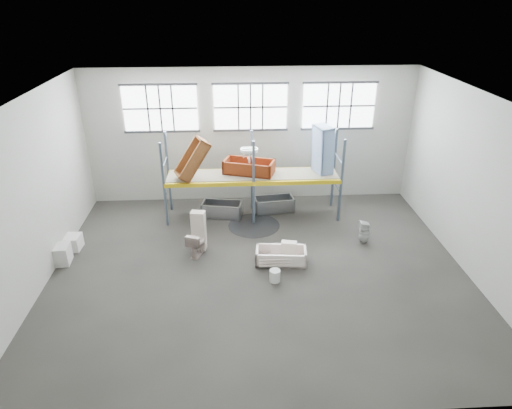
{
  "coord_description": "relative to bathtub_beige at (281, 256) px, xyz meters",
  "views": [
    {
      "loc": [
        -0.71,
        -10.86,
        7.49
      ],
      "look_at": [
        0.0,
        1.5,
        1.4
      ],
      "focal_mm": 31.22,
      "sensor_mm": 36.0,
      "label": 1
    }
  ],
  "objects": [
    {
      "name": "window_right",
      "position": [
        2.51,
        4.58,
        3.38
      ],
      "size": [
        2.6,
        0.04,
        1.6
      ],
      "primitive_type": "cube",
      "color": "white",
      "rests_on": "wall_back"
    },
    {
      "name": "ceiling",
      "position": [
        -0.69,
        -0.36,
        4.83
      ],
      "size": [
        12.0,
        10.0,
        0.1
      ],
      "primitive_type": "cube",
      "color": "silver",
      "rests_on": "ground"
    },
    {
      "name": "cistern_spare",
      "position": [
        0.28,
        0.33,
        0.06
      ],
      "size": [
        0.5,
        0.31,
        0.44
      ],
      "primitive_type": "cube",
      "rotation": [
        0.0,
        0.0,
        -0.22
      ],
      "color": "beige",
      "rests_on": "bathtub_beige"
    },
    {
      "name": "steel_tub_right",
      "position": [
        0.11,
        3.44,
        0.04
      ],
      "size": [
        1.5,
        0.84,
        0.52
      ],
      "primitive_type": null,
      "rotation": [
        0.0,
        0.0,
        0.13
      ],
      "color": "#A6A8AE",
      "rests_on": "floor"
    },
    {
      "name": "sink_in_tub",
      "position": [
        -0.42,
        0.38,
        -0.06
      ],
      "size": [
        0.5,
        0.5,
        0.14
      ],
      "primitive_type": "imported",
      "rotation": [
        0.0,
        0.0,
        0.32
      ],
      "color": "beige",
      "rests_on": "bathtub_beige"
    },
    {
      "name": "rack_upright_ma",
      "position": [
        -0.69,
        2.54,
        1.28
      ],
      "size": [
        0.08,
        0.08,
        3.0
      ],
      "primitive_type": "cube",
      "color": "slate",
      "rests_on": "floor"
    },
    {
      "name": "wall_front",
      "position": [
        -0.69,
        -5.41,
        2.28
      ],
      "size": [
        12.0,
        0.1,
        5.0
      ],
      "primitive_type": "cube",
      "color": "#ADAB9F",
      "rests_on": "ground"
    },
    {
      "name": "window_mid",
      "position": [
        -0.69,
        4.58,
        3.38
      ],
      "size": [
        2.6,
        0.04,
        1.6
      ],
      "primitive_type": "cube",
      "color": "white",
      "rests_on": "wall_back"
    },
    {
      "name": "rack_upright_mb",
      "position": [
        -0.69,
        3.74,
        1.28
      ],
      "size": [
        0.08,
        0.08,
        3.0
      ],
      "primitive_type": "cube",
      "color": "slate",
      "rests_on": "floor"
    },
    {
      "name": "wall_right",
      "position": [
        5.36,
        -0.36,
        2.28
      ],
      "size": [
        0.1,
        10.0,
        5.0
      ],
      "primitive_type": "cube",
      "color": "#BAB7AC",
      "rests_on": "ground"
    },
    {
      "name": "sink_on_shelf",
      "position": [
        -0.81,
        3.02,
        1.87
      ],
      "size": [
        0.67,
        0.55,
        0.54
      ],
      "primitive_type": "imported",
      "rotation": [
        0.0,
        0.0,
        0.16
      ],
      "color": "white",
      "rests_on": "rust_tub_flat"
    },
    {
      "name": "window_left",
      "position": [
        -3.89,
        4.58,
        3.38
      ],
      "size": [
        2.6,
        0.04,
        1.6
      ],
      "primitive_type": "cube",
      "color": "white",
      "rests_on": "wall_back"
    },
    {
      "name": "wet_patch",
      "position": [
        -0.69,
        2.34,
        -0.22
      ],
      "size": [
        1.8,
        1.8,
        0.0
      ],
      "primitive_type": "cylinder",
      "color": "black",
      "rests_on": "floor"
    },
    {
      "name": "bucket",
      "position": [
        -0.27,
        -0.94,
        -0.04
      ],
      "size": [
        0.37,
        0.37,
        0.36
      ],
      "primitive_type": "cylinder",
      "rotation": [
        0.0,
        0.0,
        -0.25
      ],
      "color": "silver",
      "rests_on": "floor"
    },
    {
      "name": "rack_upright_lb",
      "position": [
        -3.69,
        3.74,
        1.28
      ],
      "size": [
        0.08,
        0.08,
        3.0
      ],
      "primitive_type": "cube",
      "color": "slate",
      "rests_on": "floor"
    },
    {
      "name": "toilet_white",
      "position": [
        2.8,
        0.98,
        0.16
      ],
      "size": [
        0.36,
        0.36,
        0.77
      ],
      "primitive_type": "imported",
      "rotation": [
        0.0,
        0.0,
        -1.55
      ],
      "color": "silver",
      "rests_on": "floor"
    },
    {
      "name": "rack_upright_rb",
      "position": [
        2.31,
        3.74,
        1.28
      ],
      "size": [
        0.08,
        0.08,
        3.0
      ],
      "primitive_type": "cube",
      "color": "slate",
      "rests_on": "floor"
    },
    {
      "name": "floor",
      "position": [
        -0.69,
        -0.36,
        -0.27
      ],
      "size": [
        12.0,
        10.0,
        0.1
      ],
      "primitive_type": "cube",
      "color": "#49443F",
      "rests_on": "ground"
    },
    {
      "name": "cistern_tall",
      "position": [
        -2.48,
        0.91,
        0.43
      ],
      "size": [
        0.47,
        0.35,
        1.31
      ],
      "primitive_type": "cube",
      "rotation": [
        0.0,
        0.0,
        -0.19
      ],
      "color": "beige",
      "rests_on": "floor"
    },
    {
      "name": "carton_near",
      "position": [
        -6.66,
        0.35,
        0.07
      ],
      "size": [
        0.72,
        0.63,
        0.58
      ],
      "primitive_type": "cube",
      "rotation": [
        0.0,
        0.0,
        0.08
      ],
      "color": "silver",
      "rests_on": "floor"
    },
    {
      "name": "steel_tub_left",
      "position": [
        -1.8,
        3.14,
        0.04
      ],
      "size": [
        1.5,
        0.89,
        0.52
      ],
      "primitive_type": null,
      "rotation": [
        0.0,
        0.0,
        -0.17
      ],
      "color": "#B3B5BC",
      "rests_on": "floor"
    },
    {
      "name": "rack_beam_front",
      "position": [
        -0.69,
        2.54,
        1.28
      ],
      "size": [
        6.0,
        0.1,
        0.14
      ],
      "primitive_type": "cube",
      "color": "yellow",
      "rests_on": "floor"
    },
    {
      "name": "rack_beam_back",
      "position": [
        -0.69,
        3.74,
        1.28
      ],
      "size": [
        6.0,
        0.1,
        0.14
      ],
      "primitive_type": "cube",
      "color": "yellow",
      "rests_on": "floor"
    },
    {
      "name": "wall_left",
      "position": [
        -6.74,
        -0.36,
        2.28
      ],
      "size": [
        0.1,
        10.0,
        5.0
      ],
      "primitive_type": "cube",
      "color": "#A2A096",
      "rests_on": "ground"
    },
    {
      "name": "toilet_beige",
      "position": [
        -2.54,
        0.6,
        0.18
      ],
      "size": [
        0.69,
        0.89,
        0.8
      ],
      "primitive_type": "imported",
      "rotation": [
        0.0,
        0.0,
        2.8
      ],
      "color": "beige",
      "rests_on": "floor"
    },
    {
      "name": "bathtub_beige",
      "position": [
        0.0,
        0.0,
        0.0
      ],
      "size": [
        1.57,
        0.85,
        0.44
      ],
      "primitive_type": null,
      "rotation": [
        0.0,
        0.0,
        -0.1
      ],
      "color": "white",
      "rests_on": "floor"
    },
    {
      "name": "rack_upright_la",
      "position": [
        -3.69,
        2.54,
        1.28
      ],
      "size": [
        0.08,
        0.08,
        3.0
      ],
      "primitive_type": "cube",
      "color": "slate",
      "rests_on": "floor"
    },
    {
      "name": "carton_far",
      "position": [
        -6.51,
        1.14,
        0.01
      ],
      "size": [
        0.58,
        0.58,
        0.46
      ],
      "primitive_type": "cube",
      "rotation": [
        0.0,
        0.0,
        -0.05
      ],
      "color": "white",
      "rests_on": "floor"
    },
    {
      "name": "rust_tub_tilted",
      "position": [
        -2.72,
        2.89,
        2.07
      ],
      "size": [
        1.36,
        1.06,
        1.46
      ],
      "primitive_type": null,
      "rotation": [
        0.0,
        -0.96,
        0.34
      ],
      "color": "brown",
      "rests_on": "shelf_deck"
    },
    {
      "name": "wall_back",
      "position": [
        -0.69,
        4.69,
        2.28
      ],
      "size": [
        12.0,
        0.1,
        5.0
      ],
      "primitive_type": "cube",
      "color": "beige",
      "rests_on": "ground"
    },
    {
      "name": "rust_tub_flat",
      "position": [
        -0.81,
        3.26,
        1.6
      ],
      "size": [
        1.89,
        1.31,
        0.49
      ],
      "primitive_type": null,
      "rotation": [
        0.0,
        0.0,
        -0.32
      ],
      "color": "#9A2E0D",
      "rests_on": "shelf_deck"
    },
    {
      "name": "shelf_deck",
      "position": [
        -0.69,
        3.14,
        1.36
      ],
      "size": [
        5.9,
        1.1,
        0.03
      ],
      "primitive_type": "cube",
      "color": "gray",
      "rests_on": "floor"
    },
    {
      "name": "blue_tub_upright",
      "position": [
        1.75,
        3.24,
        2.17
      ],
      "size": [
        0.75,
        0.92,
        1.71
      ],
      "primitive_type": null,
      "rotation": [
        0.0,
        1.54,
        0.3
      ],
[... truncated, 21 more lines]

